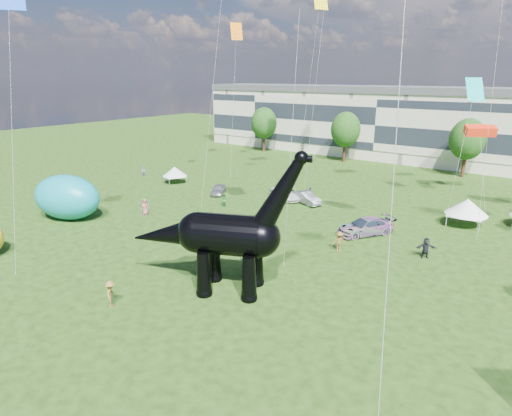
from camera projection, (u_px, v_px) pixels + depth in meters
The scene contains 14 objects.
ground at pixel (164, 296), 30.35m from camera, with size 220.00×220.00×0.00m, color #16330C.
terrace_row at pixel (386, 125), 80.34m from camera, with size 78.00×11.00×12.00m, color beige.
tree_far_left at pixel (264, 120), 86.11m from camera, with size 5.20×5.20×9.44m.
tree_mid_left at pixel (346, 127), 75.72m from camera, with size 5.20×5.20×9.44m.
tree_mid_right at pixel (468, 136), 64.18m from camera, with size 5.20×5.20×9.44m.
dinosaur_sculpture at pixel (222, 237), 30.27m from camera, with size 12.76×7.31×10.82m.
car_silver at pixel (218, 189), 56.20m from camera, with size 1.56×3.88×1.32m, color #B3B3B8.
car_grey at pixel (306, 198), 52.08m from camera, with size 1.51×4.34×1.43m, color slate.
car_white at pixel (287, 193), 54.06m from camera, with size 2.50×5.42×1.51m, color white.
car_dark at pixel (366, 226), 41.91m from camera, with size 2.33×5.73×1.66m, color #595960.
gazebo_near at pixel (467, 207), 43.96m from camera, with size 4.38×4.38×2.91m.
gazebo_left at pixel (175, 172), 61.80m from camera, with size 4.55×4.55×2.40m.
inflatable_teal at pixel (67, 197), 46.13m from camera, with size 7.78×4.86×4.86m, color #0D8FA1.
visitors at pixel (258, 225), 42.14m from camera, with size 51.83×41.84×1.86m.
Camera 1 is at (21.59, -17.65, 15.02)m, focal length 30.00 mm.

